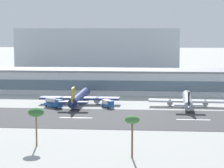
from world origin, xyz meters
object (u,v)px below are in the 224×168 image
Objects in this scene: distant_hotel_block at (98,49)px; service_fuel_truck_1 at (53,103)px; airliner_black_tail_gate_1 at (187,101)px; palm_tree_1 at (132,121)px; palm_tree_3 at (36,113)px; terminal_building at (135,81)px; service_box_truck_0 at (108,104)px; airliner_gold_tail_gate_0 at (79,98)px.

service_fuel_truck_1 is at bearing -88.83° from distant_hotel_block.
palm_tree_1 is at bearing 168.98° from airliner_black_tail_gate_1.
distant_hotel_block reaches higher than palm_tree_3.
palm_tree_1 is at bearing -81.28° from distant_hotel_block.
terminal_building reaches higher than service_box_truck_0.
distant_hotel_block is 252.13m from palm_tree_3.
palm_tree_3 is (-13.19, -66.90, 7.44)m from service_box_truck_0.
terminal_building is at bearing -28.74° from airliner_gold_tail_gate_0.
palm_tree_1 is at bearing -87.73° from terminal_building.
distant_hotel_block is 3.11× the size of airliner_black_tail_gate_1.
terminal_building is at bearing 79.20° from palm_tree_3.
airliner_black_tail_gate_1 is at bearing -61.09° from terminal_building.
airliner_black_tail_gate_1 is at bearing 40.53° from service_fuel_truck_1.
airliner_black_tail_gate_1 is 84.94m from palm_tree_1.
service_fuel_truck_1 is (-31.39, -50.06, -3.97)m from terminal_building.
distant_hotel_block reaches higher than service_box_truck_0.
distant_hotel_block is at bearing 98.72° from palm_tree_1.
airliner_gold_tail_gate_0 reaches higher than service_box_truck_0.
airliner_gold_tail_gate_0 is 5.24× the size of service_fuel_truck_1.
service_box_truck_0 is at bearing 36.93° from service_fuel_truck_1.
distant_hotel_block reaches higher than airliner_gold_tail_gate_0.
airliner_black_tail_gate_1 is 55.71m from service_fuel_truck_1.
terminal_building is 16.25× the size of palm_tree_1.
service_box_truck_0 is at bearing -81.89° from distant_hotel_block.
service_box_truck_0 is (26.33, -184.79, -14.77)m from distant_hotel_block.
terminal_building reaches higher than airliner_gold_tail_gate_0.
palm_tree_3 is at bearing -48.38° from service_fuel_truck_1.
airliner_black_tail_gate_1 reaches higher than service_fuel_truck_1.
distant_hotel_block is 187.24m from service_box_truck_0.
airliner_black_tail_gate_1 is at bearing -93.38° from airliner_gold_tail_gate_0.
distant_hotel_block is 14.86× the size of service_fuel_truck_1.
terminal_building is 49.70m from service_box_truck_0.
airliner_black_tail_gate_1 is at bearing -71.76° from distant_hotel_block.
palm_tree_1 is at bearing -30.82° from service_fuel_truck_1.
palm_tree_1 is (4.99, -125.82, 3.37)m from terminal_building.
service_box_truck_0 is 0.73× the size of service_fuel_truck_1.
service_fuel_truck_1 is 66.61m from palm_tree_3.
palm_tree_3 is (13.14, -251.69, -7.33)m from distant_hotel_block.
palm_tree_3 is at bearing 179.54° from airliner_gold_tail_gate_0.
palm_tree_3 is (-0.03, -74.71, 6.26)m from airliner_gold_tail_gate_0.
airliner_gold_tail_gate_0 is 15.35m from service_box_truck_0.
airliner_black_tail_gate_1 is (59.10, -179.34, -13.84)m from distant_hotel_block.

